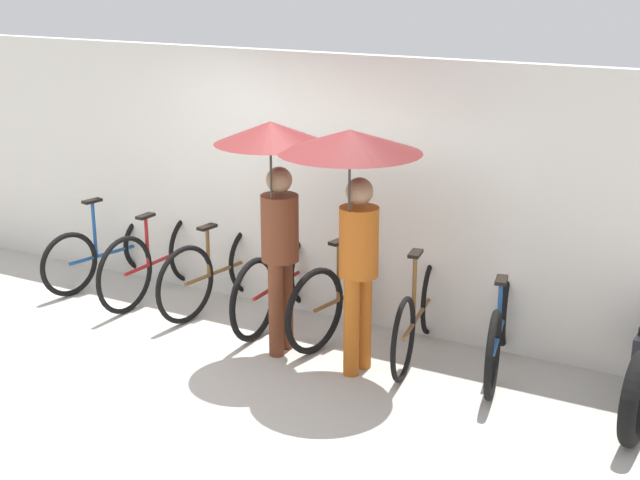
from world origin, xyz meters
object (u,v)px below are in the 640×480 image
parked_bicycle_1 (161,258)px  parked_bicycle_2 (222,269)px  pedestrian_leading (274,179)px  parked_bicycle_6 (500,327)px  parked_bicycle_3 (283,281)px  parked_bicycle_5 (418,313)px  parked_bicycle_0 (111,251)px  pedestrian_center (353,179)px  parked_bicycle_4 (351,293)px

parked_bicycle_1 → parked_bicycle_2: parked_bicycle_2 is taller
pedestrian_leading → parked_bicycle_6: bearing=-163.0°
parked_bicycle_3 → parked_bicycle_5: (1.42, -0.10, -0.02)m
parked_bicycle_5 → pedestrian_leading: bearing=110.4°
parked_bicycle_1 → parked_bicycle_6: parked_bicycle_6 is taller
parked_bicycle_6 → pedestrian_leading: (-1.77, -0.67, 1.20)m
parked_bicycle_0 → pedestrian_center: (3.22, -0.77, 1.31)m
parked_bicycle_1 → pedestrian_center: 2.90m
parked_bicycle_4 → parked_bicycle_5: 0.72m
parked_bicycle_5 → pedestrian_center: size_ratio=0.84×
parked_bicycle_0 → parked_bicycle_2: parked_bicycle_2 is taller
parked_bicycle_1 → pedestrian_center: bearing=-104.1°
parked_bicycle_1 → parked_bicycle_5: bearing=-89.5°
parked_bicycle_1 → pedestrian_center: size_ratio=0.88×
parked_bicycle_0 → pedestrian_leading: bearing=-93.9°
pedestrian_center → parked_bicycle_3: bearing=-26.4°
parked_bicycle_4 → parked_bicycle_6: (1.42, -0.06, -0.03)m
parked_bicycle_6 → pedestrian_leading: size_ratio=0.85×
parked_bicycle_1 → parked_bicycle_5: 2.84m
parked_bicycle_0 → parked_bicycle_6: size_ratio=0.95×
parked_bicycle_4 → pedestrian_center: pedestrian_center is taller
parked_bicycle_0 → parked_bicycle_2: bearing=-77.9°
parked_bicycle_6 → pedestrian_center: (-1.03, -0.71, 1.29)m
parked_bicycle_4 → pedestrian_leading: 1.42m
parked_bicycle_2 → parked_bicycle_3: size_ratio=0.97×
parked_bicycle_0 → parked_bicycle_3: bearing=-78.0°
parked_bicycle_4 → parked_bicycle_6: 1.42m
parked_bicycle_0 → pedestrian_center: bearing=-91.0°
parked_bicycle_2 → parked_bicycle_6: (2.84, -0.05, -0.02)m
parked_bicycle_5 → pedestrian_leading: size_ratio=0.84×
parked_bicycle_2 → pedestrian_leading: bearing=-116.6°
parked_bicycle_4 → pedestrian_center: size_ratio=0.87×
parked_bicycle_2 → parked_bicycle_6: 2.84m
parked_bicycle_0 → parked_bicycle_3: 2.13m
parked_bicycle_0 → parked_bicycle_2: (1.42, -0.01, 0.04)m
parked_bicycle_6 → pedestrian_leading: 2.24m
parked_bicycle_0 → pedestrian_center: size_ratio=0.80×
parked_bicycle_5 → parked_bicycle_3: bearing=76.5°
pedestrian_center → parked_bicycle_5: bearing=-108.1°
parked_bicycle_2 → pedestrian_center: size_ratio=0.85×
parked_bicycle_0 → parked_bicycle_4: (2.84, -0.00, 0.04)m
parked_bicycle_5 → pedestrian_center: bearing=144.4°
parked_bicycle_0 → parked_bicycle_5: (3.54, -0.11, 0.02)m
parked_bicycle_1 → parked_bicycle_4: size_ratio=1.02×
parked_bicycle_3 → parked_bicycle_4: bearing=-90.1°
parked_bicycle_2 → parked_bicycle_4: parked_bicycle_2 is taller
parked_bicycle_3 → pedestrian_center: 1.84m
parked_bicycle_2 → parked_bicycle_4: size_ratio=0.98×
parked_bicycle_0 → parked_bicycle_6: (4.25, -0.06, 0.02)m
pedestrian_leading → pedestrian_center: size_ratio=1.00×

